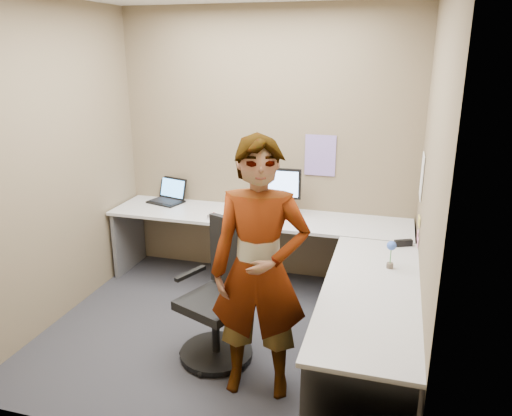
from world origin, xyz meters
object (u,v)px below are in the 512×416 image
(office_chair, at_px, (221,304))
(monitor, at_px, (278,186))
(person, at_px, (260,271))
(desk, at_px, (287,257))

(office_chair, bearing_deg, monitor, 107.13)
(person, bearing_deg, monitor, 91.16)
(desk, height_order, person, person)
(monitor, distance_m, person, 1.65)
(desk, distance_m, person, 1.03)
(desk, distance_m, office_chair, 0.78)
(office_chair, bearing_deg, desk, 84.03)
(monitor, bearing_deg, desk, -71.51)
(monitor, relative_size, person, 0.25)
(desk, xyz_separation_m, monitor, (-0.24, 0.65, 0.45))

